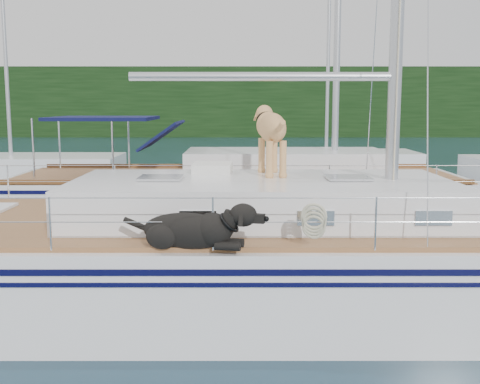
{
  "coord_description": "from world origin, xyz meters",
  "views": [
    {
      "loc": [
        0.49,
        -8.27,
        2.84
      ],
      "look_at": [
        0.5,
        0.2,
        1.6
      ],
      "focal_mm": 45.0,
      "sensor_mm": 36.0,
      "label": 1
    }
  ],
  "objects": [
    {
      "name": "tree_line",
      "position": [
        0.0,
        45.0,
        3.0
      ],
      "size": [
        90.0,
        3.0,
        6.0
      ],
      "primitive_type": "cube",
      "color": "black",
      "rests_on": "ground"
    },
    {
      "name": "bg_boat_west",
      "position": [
        -8.0,
        14.0,
        0.45
      ],
      "size": [
        8.0,
        3.0,
        11.65
      ],
      "color": "silver",
      "rests_on": "ground"
    },
    {
      "name": "neighbor_sailboat",
      "position": [
        0.52,
        6.35,
        0.63
      ],
      "size": [
        11.0,
        3.5,
        13.3
      ],
      "color": "silver",
      "rests_on": "ground"
    },
    {
      "name": "ground",
      "position": [
        0.0,
        0.0,
        0.0
      ],
      "size": [
        120.0,
        120.0,
        0.0
      ],
      "primitive_type": "plane",
      "color": "black",
      "rests_on": "ground"
    },
    {
      "name": "main_sailboat",
      "position": [
        0.1,
        -0.0,
        0.68
      ],
      "size": [
        12.0,
        3.94,
        14.01
      ],
      "color": "silver",
      "rests_on": "ground"
    },
    {
      "name": "bg_boat_center",
      "position": [
        4.0,
        16.0,
        0.45
      ],
      "size": [
        7.2,
        3.0,
        11.65
      ],
      "color": "silver",
      "rests_on": "ground"
    },
    {
      "name": "shore_bank",
      "position": [
        0.0,
        46.2,
        0.6
      ],
      "size": [
        92.0,
        1.0,
        1.2
      ],
      "primitive_type": "cube",
      "color": "#595147",
      "rests_on": "ground"
    }
  ]
}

